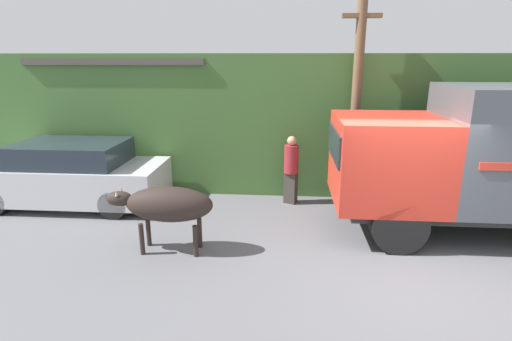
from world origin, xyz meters
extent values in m
plane|color=slate|center=(0.00, 0.00, 0.00)|extent=(60.00, 60.00, 0.00)
cube|color=#426B33|center=(0.00, 6.95, 1.84)|extent=(32.00, 6.67, 3.68)
cube|color=#B2BCAD|center=(-6.66, 4.88, 1.70)|extent=(4.46, 2.40, 3.40)
cube|color=#4C4742|center=(-6.66, 4.88, 3.48)|extent=(4.76, 2.70, 0.16)
cube|color=#2D2D2D|center=(2.31, 1.53, 0.62)|extent=(6.45, 1.78, 0.18)
cube|color=red|center=(-0.14, 1.53, 1.58)|extent=(2.10, 2.22, 1.74)
cube|color=#232D38|center=(-1.22, 1.53, 1.89)|extent=(0.04, 1.89, 0.61)
cylinder|color=black|center=(-0.04, 0.67, 0.53)|extent=(1.06, 0.49, 1.06)
ellipsoid|color=#2D231E|center=(-4.35, 0.29, 0.95)|extent=(1.65, 0.67, 0.67)
ellipsoid|color=#2D231E|center=(-5.30, 0.29, 1.04)|extent=(0.50, 0.29, 0.29)
cone|color=#B7AD93|center=(-5.30, 0.18, 1.18)|extent=(0.06, 0.06, 0.11)
cone|color=#B7AD93|center=(-5.30, 0.41, 1.18)|extent=(0.06, 0.06, 0.11)
cylinder|color=#2D231E|center=(-4.86, 0.11, 0.31)|extent=(0.09, 0.09, 0.62)
cylinder|color=#2D231E|center=(-4.86, 0.48, 0.31)|extent=(0.09, 0.09, 0.62)
cylinder|color=#2D231E|center=(-3.84, 0.11, 0.31)|extent=(0.09, 0.09, 0.62)
cylinder|color=#2D231E|center=(-3.84, 0.48, 0.31)|extent=(0.09, 0.09, 0.62)
cube|color=silver|center=(-7.57, 2.57, 0.62)|extent=(4.66, 1.86, 0.88)
cube|color=#232D38|center=(-7.46, 2.57, 1.33)|extent=(2.57, 1.71, 0.54)
cylinder|color=black|center=(-6.13, 1.79, 0.33)|extent=(0.66, 0.30, 0.66)
cube|color=#38332D|center=(-2.06, 3.10, 0.40)|extent=(0.36, 0.31, 0.80)
cylinder|color=maroon|center=(-2.06, 3.10, 1.15)|extent=(0.48, 0.48, 0.70)
sphere|color=tan|center=(-2.06, 3.10, 1.62)|extent=(0.23, 0.23, 0.23)
cylinder|color=brown|center=(-0.54, 3.32, 2.56)|extent=(0.23, 0.23, 5.12)
cube|color=brown|center=(-0.54, 3.32, 4.50)|extent=(0.90, 0.19, 0.10)
camera|label=1|loc=(-2.18, -6.54, 3.60)|focal=28.00mm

